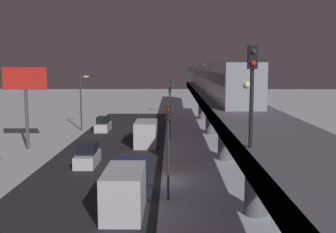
# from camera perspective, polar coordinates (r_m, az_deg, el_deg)

# --- Properties ---
(ground_plane) EXTENTS (240.00, 240.00, 0.00)m
(ground_plane) POSITION_cam_1_polar(r_m,az_deg,el_deg) (33.36, -1.01, -8.83)
(ground_plane) COLOR silver
(avenue_asphalt) EXTENTS (11.00, 88.96, 0.01)m
(avenue_asphalt) POSITION_cam_1_polar(r_m,az_deg,el_deg) (33.94, -10.38, -8.66)
(avenue_asphalt) COLOR #28282D
(avenue_asphalt) RESTS_ON ground_plane
(elevated_railway) EXTENTS (5.00, 88.96, 5.96)m
(elevated_railway) POSITION_cam_1_polar(r_m,az_deg,el_deg) (32.69, 9.48, -0.05)
(elevated_railway) COLOR slate
(elevated_railway) RESTS_ON ground_plane
(subway_train) EXTENTS (2.94, 74.07, 3.40)m
(subway_train) POSITION_cam_1_polar(r_m,az_deg,el_deg) (65.76, 5.07, 5.93)
(subway_train) COLOR #999EA8
(subway_train) RESTS_ON elevated_railway
(rail_signal) EXTENTS (0.36, 0.41, 4.00)m
(rail_signal) POSITION_cam_1_polar(r_m,az_deg,el_deg) (16.38, 11.53, 5.14)
(rail_signal) COLOR black
(rail_signal) RESTS_ON elevated_railway
(sedan_white_2) EXTENTS (1.80, 4.28, 1.97)m
(sedan_white_2) POSITION_cam_1_polar(r_m,az_deg,el_deg) (58.02, -8.94, -1.19)
(sedan_white_2) COLOR silver
(sedan_white_2) RESTS_ON ground_plane
(sedan_white_3) EXTENTS (1.80, 4.25, 1.97)m
(sedan_white_3) POSITION_cam_1_polar(r_m,az_deg,el_deg) (38.78, -11.05, -5.46)
(sedan_white_3) COLOR silver
(sedan_white_3) RESTS_ON ground_plane
(box_truck) EXTENTS (2.40, 7.40, 2.80)m
(box_truck) POSITION_cam_1_polar(r_m,az_deg,el_deg) (27.07, -5.81, -9.75)
(box_truck) COLOR navy
(box_truck) RESTS_ON ground_plane
(delivery_van) EXTENTS (2.40, 7.40, 2.80)m
(delivery_van) POSITION_cam_1_polar(r_m,az_deg,el_deg) (48.01, -2.99, -2.21)
(delivery_van) COLOR navy
(delivery_van) RESTS_ON ground_plane
(traffic_light_near) EXTENTS (0.32, 0.44, 6.40)m
(traffic_light_near) POSITION_cam_1_polar(r_m,az_deg,el_deg) (27.82, 0.03, -3.20)
(traffic_light_near) COLOR #2D2D2D
(traffic_light_near) RESTS_ON ground_plane
(traffic_light_mid) EXTENTS (0.32, 0.44, 6.40)m
(traffic_light_mid) POSITION_cam_1_polar(r_m,az_deg,el_deg) (51.34, 0.26, 1.63)
(traffic_light_mid) COLOR #2D2D2D
(traffic_light_mid) RESTS_ON ground_plane
(traffic_light_far) EXTENTS (0.32, 0.44, 6.40)m
(traffic_light_far) POSITION_cam_1_polar(r_m,az_deg,el_deg) (75.01, 0.34, 3.41)
(traffic_light_far) COLOR #2D2D2D
(traffic_light_far) RESTS_ON ground_plane
(commercial_billboard) EXTENTS (4.80, 0.36, 8.90)m
(commercial_billboard) POSITION_cam_1_polar(r_m,az_deg,el_deg) (46.98, -19.06, 3.92)
(commercial_billboard) COLOR #4C4C51
(commercial_billboard) RESTS_ON ground_plane
(street_lamp_far) EXTENTS (1.35, 0.44, 7.65)m
(street_lamp_far) POSITION_cam_1_polar(r_m,az_deg,el_deg) (58.54, -11.73, 2.78)
(street_lamp_far) COLOR #38383D
(street_lamp_far) RESTS_ON ground_plane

